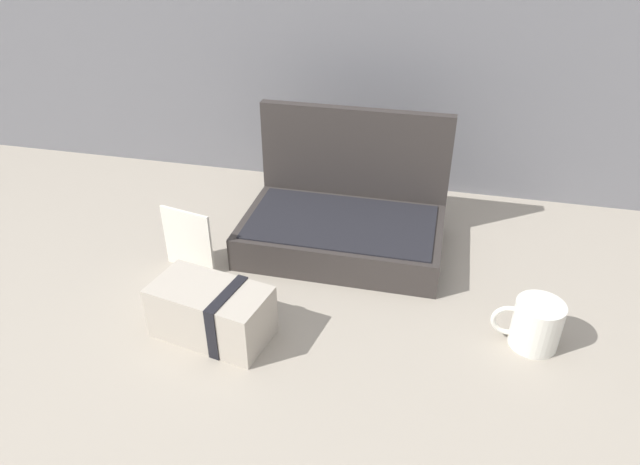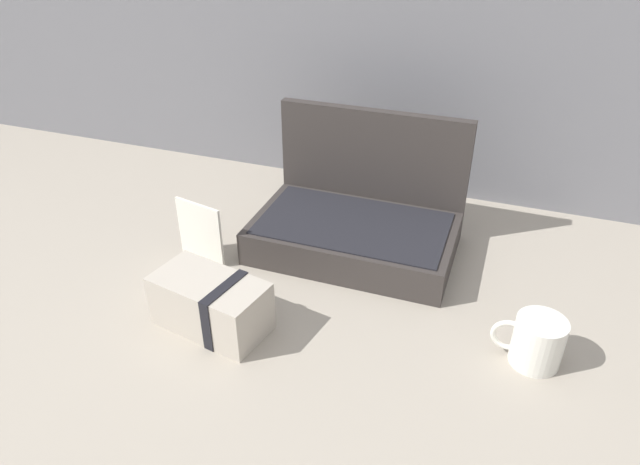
% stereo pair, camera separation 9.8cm
% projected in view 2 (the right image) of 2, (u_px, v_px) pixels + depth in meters
% --- Properties ---
extents(ground_plane, '(6.00, 6.00, 0.00)m').
position_uv_depth(ground_plane, '(326.00, 308.00, 1.09)').
color(ground_plane, '#9E9384').
extents(open_suitcase, '(0.43, 0.28, 0.28)m').
position_uv_depth(open_suitcase, '(358.00, 220.00, 1.25)').
color(open_suitcase, '#332D2B').
rests_on(open_suitcase, ground_plane).
extents(cream_toiletry_bag, '(0.22, 0.15, 0.10)m').
position_uv_depth(cream_toiletry_bag, '(212.00, 304.00, 1.02)').
color(cream_toiletry_bag, '#B2A899').
rests_on(cream_toiletry_bag, ground_plane).
extents(coffee_mug, '(0.12, 0.08, 0.09)m').
position_uv_depth(coffee_mug, '(536.00, 341.00, 0.95)').
color(coffee_mug, silver).
rests_on(coffee_mug, ground_plane).
extents(info_card_left, '(0.11, 0.03, 0.14)m').
position_uv_depth(info_card_left, '(200.00, 232.00, 1.20)').
color(info_card_left, silver).
rests_on(info_card_left, ground_plane).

